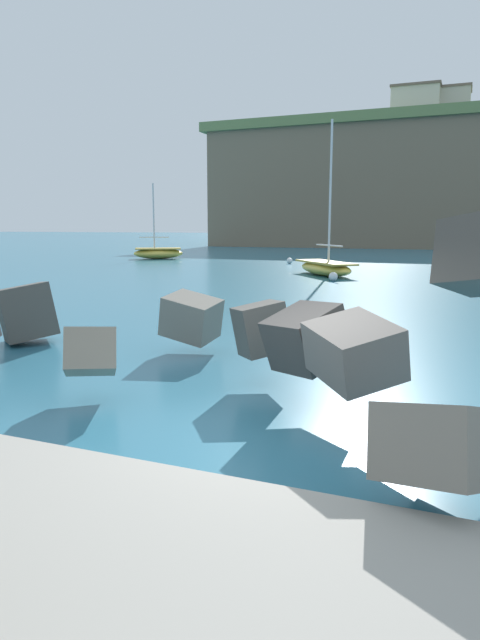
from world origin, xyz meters
TOP-DOWN VIEW (x-y plane):
  - ground_plane at (0.00, 0.00)m, footprint 400.00×400.00m
  - walkway_path at (0.00, -4.00)m, footprint 48.00×4.40m
  - breakwater_jetty at (0.03, 1.21)m, footprint 28.83×6.45m
  - boat_near_left at (-5.03, 23.58)m, footprint 4.57×5.11m
  - boat_mid_left at (-21.59, 33.81)m, footprint 4.56×3.92m
  - mooring_buoy_inner at (1.10, 33.19)m, footprint 0.44×0.44m
  - mooring_buoy_middle at (-9.66, 31.98)m, footprint 0.44×0.44m
  - mooring_buoy_outer at (-3.92, 20.64)m, footprint 0.44×0.44m
  - station_building_west at (-5.54, 76.97)m, footprint 6.44×8.33m
  - station_building_central at (-1.29, 77.12)m, footprint 5.37×4.99m

SIDE VIEW (x-z plane):
  - ground_plane at x=0.00m, z-range 0.00..0.00m
  - walkway_path at x=0.00m, z-range 0.00..0.24m
  - mooring_buoy_inner at x=1.10m, z-range 0.00..0.44m
  - mooring_buoy_middle at x=-9.66m, z-range 0.00..0.44m
  - mooring_buoy_outer at x=-3.92m, z-range 0.00..0.44m
  - boat_near_left at x=-5.03m, z-range -3.62..4.56m
  - boat_mid_left at x=-21.59m, z-range -2.55..3.56m
  - breakwater_jetty at x=0.03m, z-range -0.27..2.65m
  - station_building_central at x=-1.29m, z-range 15.96..20.94m
  - station_building_west at x=-5.54m, z-range 15.96..21.16m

